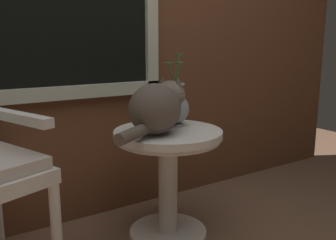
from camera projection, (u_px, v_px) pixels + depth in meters
wicker_side_table at (168, 163)px, 1.82m from camera, size 0.53×0.53×0.55m
cat at (157, 107)px, 1.71m from camera, size 0.50×0.37×0.25m
pewter_vase_with_ivy at (175, 105)px, 1.86m from camera, size 0.15×0.15×0.36m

